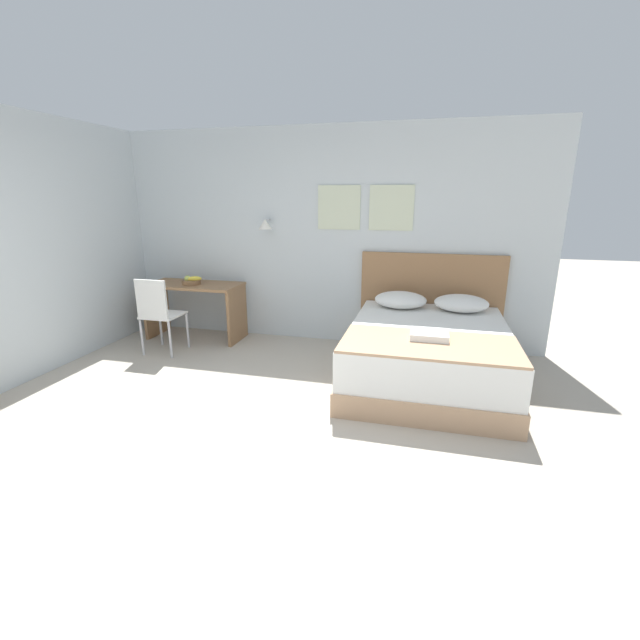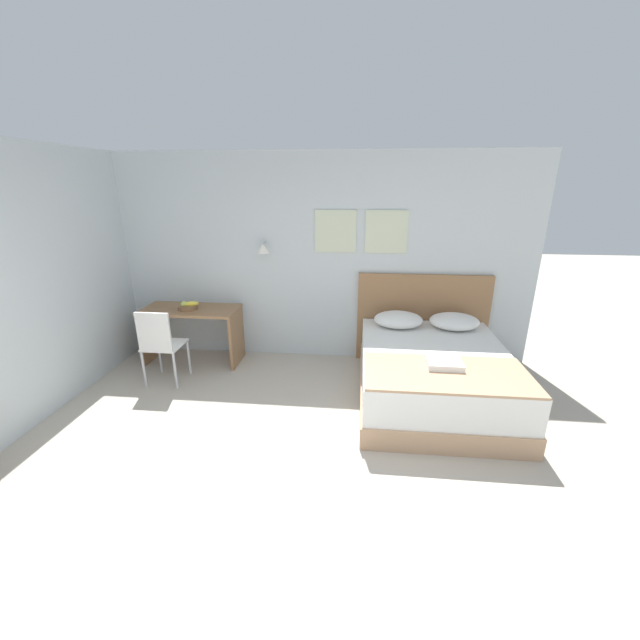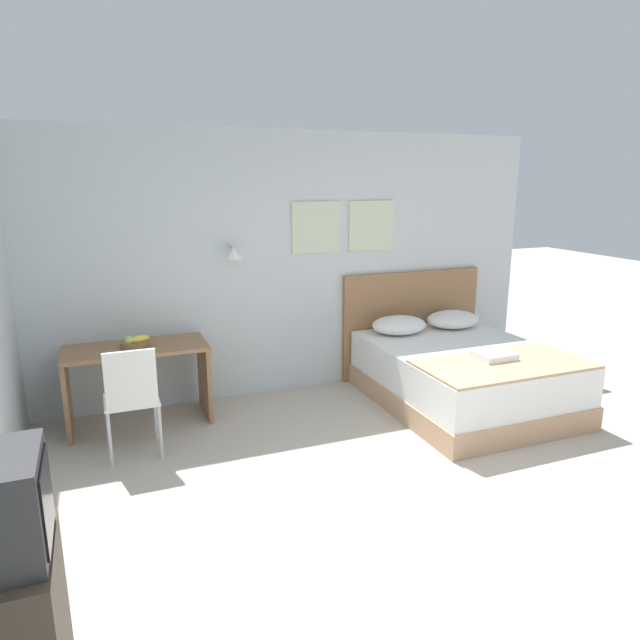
# 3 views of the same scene
# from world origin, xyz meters

# --- Properties ---
(ground_plane) EXTENTS (24.00, 24.00, 0.00)m
(ground_plane) POSITION_xyz_m (0.00, 0.00, 0.00)
(ground_plane) COLOR #B2A899
(wall_back) EXTENTS (5.73, 0.31, 2.65)m
(wall_back) POSITION_xyz_m (0.01, 2.92, 1.33)
(wall_back) COLOR silver
(wall_back) RESTS_ON ground_plane
(bed) EXTENTS (1.56, 1.98, 0.58)m
(bed) POSITION_xyz_m (1.50, 1.84, 0.29)
(bed) COLOR tan
(bed) RESTS_ON ground_plane
(headboard) EXTENTS (1.68, 0.06, 1.18)m
(headboard) POSITION_xyz_m (1.50, 2.86, 0.59)
(headboard) COLOR #8E6642
(headboard) RESTS_ON ground_plane
(pillow_left) EXTENTS (0.59, 0.47, 0.18)m
(pillow_left) POSITION_xyz_m (1.16, 2.55, 0.68)
(pillow_left) COLOR white
(pillow_left) RESTS_ON bed
(pillow_right) EXTENTS (0.59, 0.47, 0.18)m
(pillow_right) POSITION_xyz_m (1.84, 2.55, 0.68)
(pillow_right) COLOR white
(pillow_right) RESTS_ON bed
(throw_blanket) EXTENTS (1.52, 0.79, 0.02)m
(throw_blanket) POSITION_xyz_m (1.50, 1.27, 0.60)
(throw_blanket) COLOR tan
(throw_blanket) RESTS_ON bed
(folded_towel_near_foot) EXTENTS (0.33, 0.29, 0.06)m
(folded_towel_near_foot) POSITION_xyz_m (1.50, 1.41, 0.64)
(folded_towel_near_foot) COLOR white
(folded_towel_near_foot) RESTS_ON throw_blanket
(desk) EXTENTS (1.23, 0.57, 0.74)m
(desk) POSITION_xyz_m (-1.51, 2.54, 0.52)
(desk) COLOR #8E6642
(desk) RESTS_ON ground_plane
(desk_chair) EXTENTS (0.42, 0.42, 0.92)m
(desk_chair) POSITION_xyz_m (-1.60, 1.87, 0.54)
(desk_chair) COLOR white
(desk_chair) RESTS_ON ground_plane
(fruit_bowl) EXTENTS (0.26, 0.24, 0.11)m
(fruit_bowl) POSITION_xyz_m (-1.51, 2.51, 0.78)
(fruit_bowl) COLOR brown
(fruit_bowl) RESTS_ON desk
(tv_stand) EXTENTS (0.41, 0.58, 0.72)m
(tv_stand) POSITION_xyz_m (-2.24, -0.26, 0.36)
(tv_stand) COLOR #3D3328
(tv_stand) RESTS_ON ground_plane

